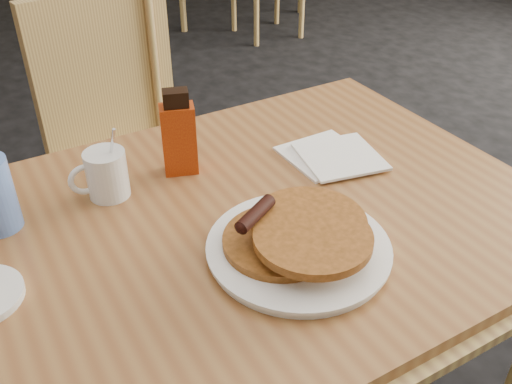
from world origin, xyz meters
TOP-DOWN VIEW (x-y plane):
  - main_table at (-0.08, 0.08)m, footprint 1.30×0.91m
  - chair_main_far at (-0.07, 0.84)m, footprint 0.51×0.51m
  - pancake_plate at (-0.00, -0.06)m, footprint 0.31×0.31m
  - coffee_mug at (-0.24, 0.26)m, footprint 0.11×0.08m
  - syrup_bottle at (-0.08, 0.27)m, footprint 0.08×0.06m
  - napkin_stack at (0.22, 0.17)m, footprint 0.20×0.21m

SIDE VIEW (x-z plane):
  - chair_main_far at x=-0.07m, z-range 0.09..1.05m
  - main_table at x=-0.08m, z-range 0.33..1.08m
  - napkin_stack at x=0.22m, z-range 0.75..0.76m
  - pancake_plate at x=0.00m, z-range 0.73..0.82m
  - coffee_mug at x=-0.24m, z-range 0.73..0.87m
  - syrup_bottle at x=-0.08m, z-range 0.74..0.92m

